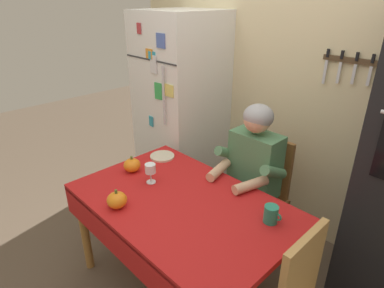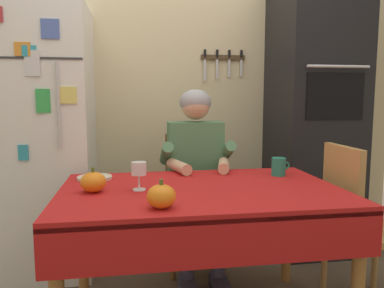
{
  "view_description": "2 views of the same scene",
  "coord_description": "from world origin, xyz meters",
  "px_view_note": "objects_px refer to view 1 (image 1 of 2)",
  "views": [
    {
      "loc": [
        1.26,
        -1.03,
        1.92
      ],
      "look_at": [
        -0.11,
        0.29,
        1.03
      ],
      "focal_mm": 30.27,
      "sensor_mm": 36.0,
      "label": 1
    },
    {
      "loc": [
        -0.34,
        -1.75,
        1.2
      ],
      "look_at": [
        -0.03,
        0.16,
        0.96
      ],
      "focal_mm": 35.66,
      "sensor_mm": 36.0,
      "label": 2
    }
  ],
  "objects_px": {
    "serving_tray": "(162,156)",
    "chair_behind_person": "(261,190)",
    "seated_person": "(249,173)",
    "dining_table": "(179,213)",
    "pumpkin_large": "(117,200)",
    "wine_glass": "(150,170)",
    "coffee_mug": "(271,214)",
    "refrigerator": "(181,110)",
    "pumpkin_medium": "(132,165)"
  },
  "relations": [
    {
      "from": "chair_behind_person",
      "to": "wine_glass",
      "type": "xyz_separation_m",
      "value": [
        -0.39,
        -0.78,
        0.33
      ]
    },
    {
      "from": "refrigerator",
      "to": "chair_behind_person",
      "type": "height_order",
      "value": "refrigerator"
    },
    {
      "from": "dining_table",
      "to": "pumpkin_medium",
      "type": "distance_m",
      "value": 0.54
    },
    {
      "from": "chair_behind_person",
      "to": "seated_person",
      "type": "xyz_separation_m",
      "value": [
        -0.0,
        -0.19,
        0.23
      ]
    },
    {
      "from": "wine_glass",
      "to": "seated_person",
      "type": "bearing_deg",
      "value": 56.48
    },
    {
      "from": "chair_behind_person",
      "to": "pumpkin_large",
      "type": "xyz_separation_m",
      "value": [
        -0.3,
        -1.1,
        0.28
      ]
    },
    {
      "from": "wine_glass",
      "to": "dining_table",
      "type": "bearing_deg",
      "value": -3.11
    },
    {
      "from": "refrigerator",
      "to": "pumpkin_medium",
      "type": "bearing_deg",
      "value": -64.04
    },
    {
      "from": "pumpkin_large",
      "to": "chair_behind_person",
      "type": "bearing_deg",
      "value": 74.44
    },
    {
      "from": "wine_glass",
      "to": "serving_tray",
      "type": "height_order",
      "value": "wine_glass"
    },
    {
      "from": "chair_behind_person",
      "to": "serving_tray",
      "type": "xyz_separation_m",
      "value": [
        -0.63,
        -0.48,
        0.24
      ]
    },
    {
      "from": "refrigerator",
      "to": "seated_person",
      "type": "bearing_deg",
      "value": -15.16
    },
    {
      "from": "refrigerator",
      "to": "wine_glass",
      "type": "xyz_separation_m",
      "value": [
        0.64,
        -0.87,
        -0.06
      ]
    },
    {
      "from": "seated_person",
      "to": "serving_tray",
      "type": "xyz_separation_m",
      "value": [
        -0.63,
        -0.29,
        0.01
      ]
    },
    {
      "from": "wine_glass",
      "to": "pumpkin_medium",
      "type": "relative_size",
      "value": 1.15
    },
    {
      "from": "chair_behind_person",
      "to": "pumpkin_medium",
      "type": "height_order",
      "value": "chair_behind_person"
    },
    {
      "from": "pumpkin_large",
      "to": "serving_tray",
      "type": "xyz_separation_m",
      "value": [
        -0.32,
        0.61,
        -0.04
      ]
    },
    {
      "from": "chair_behind_person",
      "to": "coffee_mug",
      "type": "bearing_deg",
      "value": -52.42
    },
    {
      "from": "chair_behind_person",
      "to": "seated_person",
      "type": "relative_size",
      "value": 0.75
    },
    {
      "from": "coffee_mug",
      "to": "pumpkin_large",
      "type": "xyz_separation_m",
      "value": [
        -0.73,
        -0.55,
        -0.0
      ]
    },
    {
      "from": "seated_person",
      "to": "pumpkin_large",
      "type": "xyz_separation_m",
      "value": [
        -0.3,
        -0.91,
        0.05
      ]
    },
    {
      "from": "wine_glass",
      "to": "pumpkin_medium",
      "type": "distance_m",
      "value": 0.22
    },
    {
      "from": "dining_table",
      "to": "coffee_mug",
      "type": "relative_size",
      "value": 12.88
    },
    {
      "from": "serving_tray",
      "to": "chair_behind_person",
      "type": "bearing_deg",
      "value": 37.4
    },
    {
      "from": "chair_behind_person",
      "to": "wine_glass",
      "type": "relative_size",
      "value": 6.61
    },
    {
      "from": "dining_table",
      "to": "pumpkin_large",
      "type": "xyz_separation_m",
      "value": [
        -0.22,
        -0.3,
        0.13
      ]
    },
    {
      "from": "refrigerator",
      "to": "chair_behind_person",
      "type": "xyz_separation_m",
      "value": [
        1.03,
        -0.09,
        -0.39
      ]
    },
    {
      "from": "pumpkin_large",
      "to": "seated_person",
      "type": "bearing_deg",
      "value": 71.4
    },
    {
      "from": "chair_behind_person",
      "to": "serving_tray",
      "type": "bearing_deg",
      "value": -142.6
    },
    {
      "from": "pumpkin_large",
      "to": "serving_tray",
      "type": "height_order",
      "value": "pumpkin_large"
    },
    {
      "from": "seated_person",
      "to": "dining_table",
      "type": "bearing_deg",
      "value": -97.61
    },
    {
      "from": "pumpkin_large",
      "to": "serving_tray",
      "type": "distance_m",
      "value": 0.7
    },
    {
      "from": "seated_person",
      "to": "coffee_mug",
      "type": "relative_size",
      "value": 11.45
    },
    {
      "from": "chair_behind_person",
      "to": "serving_tray",
      "type": "relative_size",
      "value": 4.85
    },
    {
      "from": "refrigerator",
      "to": "chair_behind_person",
      "type": "relative_size",
      "value": 1.94
    },
    {
      "from": "pumpkin_large",
      "to": "pumpkin_medium",
      "type": "xyz_separation_m",
      "value": [
        -0.3,
        0.32,
        -0.0
      ]
    },
    {
      "from": "dining_table",
      "to": "pumpkin_large",
      "type": "distance_m",
      "value": 0.4
    },
    {
      "from": "coffee_mug",
      "to": "wine_glass",
      "type": "bearing_deg",
      "value": -164.35
    },
    {
      "from": "dining_table",
      "to": "wine_glass",
      "type": "xyz_separation_m",
      "value": [
        -0.31,
        0.02,
        0.18
      ]
    },
    {
      "from": "coffee_mug",
      "to": "dining_table",
      "type": "bearing_deg",
      "value": -154.12
    },
    {
      "from": "refrigerator",
      "to": "pumpkin_large",
      "type": "bearing_deg",
      "value": -58.54
    },
    {
      "from": "dining_table",
      "to": "wine_glass",
      "type": "bearing_deg",
      "value": 176.89
    },
    {
      "from": "seated_person",
      "to": "pumpkin_medium",
      "type": "bearing_deg",
      "value": -135.81
    },
    {
      "from": "seated_person",
      "to": "serving_tray",
      "type": "distance_m",
      "value": 0.69
    },
    {
      "from": "dining_table",
      "to": "serving_tray",
      "type": "distance_m",
      "value": 0.64
    },
    {
      "from": "wine_glass",
      "to": "serving_tray",
      "type": "xyz_separation_m",
      "value": [
        -0.24,
        0.29,
        -0.09
      ]
    },
    {
      "from": "chair_behind_person",
      "to": "pumpkin_large",
      "type": "distance_m",
      "value": 1.17
    },
    {
      "from": "refrigerator",
      "to": "dining_table",
      "type": "bearing_deg",
      "value": -42.91
    },
    {
      "from": "refrigerator",
      "to": "wine_glass",
      "type": "relative_size",
      "value": 12.79
    },
    {
      "from": "dining_table",
      "to": "pumpkin_medium",
      "type": "height_order",
      "value": "pumpkin_medium"
    }
  ]
}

